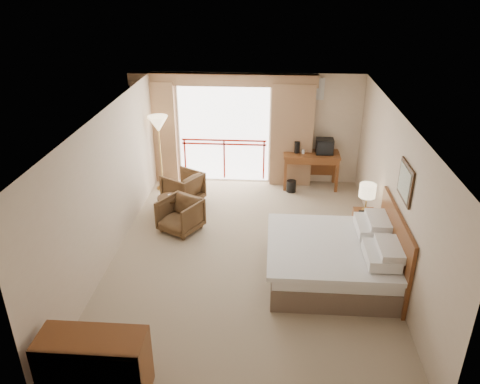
# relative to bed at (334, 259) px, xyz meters

# --- Properties ---
(floor) EXTENTS (7.00, 7.00, 0.00)m
(floor) POSITION_rel_bed_xyz_m (-1.50, 0.60, -0.38)
(floor) COLOR gray
(floor) RESTS_ON ground
(ceiling) EXTENTS (7.00, 7.00, 0.00)m
(ceiling) POSITION_rel_bed_xyz_m (-1.50, 0.60, 2.32)
(ceiling) COLOR white
(ceiling) RESTS_ON wall_back
(wall_back) EXTENTS (5.00, 0.00, 5.00)m
(wall_back) POSITION_rel_bed_xyz_m (-1.50, 4.10, 0.97)
(wall_back) COLOR #C9B296
(wall_back) RESTS_ON ground
(wall_front) EXTENTS (5.00, 0.00, 5.00)m
(wall_front) POSITION_rel_bed_xyz_m (-1.50, -2.90, 0.97)
(wall_front) COLOR #C9B296
(wall_front) RESTS_ON ground
(wall_left) EXTENTS (0.00, 7.00, 7.00)m
(wall_left) POSITION_rel_bed_xyz_m (-4.00, 0.60, 0.97)
(wall_left) COLOR #C9B296
(wall_left) RESTS_ON ground
(wall_right) EXTENTS (0.00, 7.00, 7.00)m
(wall_right) POSITION_rel_bed_xyz_m (1.00, 0.60, 0.97)
(wall_right) COLOR #C9B296
(wall_right) RESTS_ON ground
(balcony_door) EXTENTS (2.40, 0.00, 2.40)m
(balcony_door) POSITION_rel_bed_xyz_m (-2.30, 4.08, 0.82)
(balcony_door) COLOR white
(balcony_door) RESTS_ON wall_back
(balcony_railing) EXTENTS (2.09, 0.03, 1.02)m
(balcony_railing) POSITION_rel_bed_xyz_m (-2.30, 4.06, 0.44)
(balcony_railing) COLOR #AA1D0E
(balcony_railing) RESTS_ON wall_back
(curtain_left) EXTENTS (1.00, 0.26, 2.50)m
(curtain_left) POSITION_rel_bed_xyz_m (-3.95, 3.95, 0.87)
(curtain_left) COLOR #876043
(curtain_left) RESTS_ON wall_back
(curtain_right) EXTENTS (1.00, 0.26, 2.50)m
(curtain_right) POSITION_rel_bed_xyz_m (-0.65, 3.95, 0.87)
(curtain_right) COLOR #876043
(curtain_right) RESTS_ON wall_back
(valance) EXTENTS (4.40, 0.22, 0.28)m
(valance) POSITION_rel_bed_xyz_m (-2.30, 3.98, 2.17)
(valance) COLOR #876043
(valance) RESTS_ON wall_back
(hvac_vent) EXTENTS (0.50, 0.04, 0.50)m
(hvac_vent) POSITION_rel_bed_xyz_m (-0.20, 4.07, 1.97)
(hvac_vent) COLOR silver
(hvac_vent) RESTS_ON wall_back
(bed) EXTENTS (2.13, 2.06, 0.97)m
(bed) POSITION_rel_bed_xyz_m (0.00, 0.00, 0.00)
(bed) COLOR brown
(bed) RESTS_ON floor
(headboard) EXTENTS (0.06, 2.10, 1.30)m
(headboard) POSITION_rel_bed_xyz_m (0.96, 0.00, 0.27)
(headboard) COLOR #5B311B
(headboard) RESTS_ON wall_right
(framed_art) EXTENTS (0.04, 0.72, 0.60)m
(framed_art) POSITION_rel_bed_xyz_m (0.97, 0.00, 1.47)
(framed_art) COLOR black
(framed_art) RESTS_ON wall_right
(nightstand) EXTENTS (0.41, 0.48, 0.58)m
(nightstand) POSITION_rel_bed_xyz_m (0.73, 1.37, -0.09)
(nightstand) COLOR #5B311B
(nightstand) RESTS_ON floor
(table_lamp) EXTENTS (0.32, 0.32, 0.56)m
(table_lamp) POSITION_rel_bed_xyz_m (0.73, 1.42, 0.64)
(table_lamp) COLOR tan
(table_lamp) RESTS_ON nightstand
(phone) EXTENTS (0.20, 0.15, 0.09)m
(phone) POSITION_rel_bed_xyz_m (0.68, 1.22, 0.25)
(phone) COLOR black
(phone) RESTS_ON nightstand
(desk) EXTENTS (1.34, 0.65, 0.87)m
(desk) POSITION_rel_bed_xyz_m (-0.16, 3.85, 0.30)
(desk) COLOR #5B311B
(desk) RESTS_ON floor
(tv) EXTENTS (0.40, 0.32, 0.37)m
(tv) POSITION_rel_bed_xyz_m (0.14, 3.78, 0.68)
(tv) COLOR black
(tv) RESTS_ON desk
(coffee_maker) EXTENTS (0.14, 0.14, 0.29)m
(coffee_maker) POSITION_rel_bed_xyz_m (-0.51, 3.79, 0.63)
(coffee_maker) COLOR black
(coffee_maker) RESTS_ON desk
(cup) EXTENTS (0.08, 0.08, 0.10)m
(cup) POSITION_rel_bed_xyz_m (-0.36, 3.74, 0.54)
(cup) COLOR white
(cup) RESTS_ON desk
(wastebasket) EXTENTS (0.29, 0.29, 0.28)m
(wastebasket) POSITION_rel_bed_xyz_m (-0.62, 3.45, -0.23)
(wastebasket) COLOR black
(wastebasket) RESTS_ON floor
(armchair_far) EXTENTS (1.05, 1.04, 0.70)m
(armchair_far) POSITION_rel_bed_xyz_m (-3.11, 2.75, -0.38)
(armchair_far) COLOR #442E1A
(armchair_far) RESTS_ON floor
(armchair_near) EXTENTS (1.01, 1.02, 0.69)m
(armchair_near) POSITION_rel_bed_xyz_m (-2.93, 1.43, -0.38)
(armchair_near) COLOR #442E1A
(armchair_near) RESTS_ON floor
(side_table) EXTENTS (0.49, 0.49, 0.53)m
(side_table) POSITION_rel_bed_xyz_m (-3.24, 1.85, -0.01)
(side_table) COLOR black
(side_table) RESTS_ON floor
(book) EXTENTS (0.23, 0.26, 0.02)m
(book) POSITION_rel_bed_xyz_m (-3.24, 1.85, 0.16)
(book) COLOR white
(book) RESTS_ON side_table
(floor_lamp) EXTENTS (0.46, 0.46, 1.82)m
(floor_lamp) POSITION_rel_bed_xyz_m (-3.74, 3.41, 1.19)
(floor_lamp) COLOR tan
(floor_lamp) RESTS_ON floor
(dresser) EXTENTS (1.31, 0.56, 0.88)m
(dresser) POSITION_rel_bed_xyz_m (-3.22, -2.67, 0.06)
(dresser) COLOR #5B311B
(dresser) RESTS_ON floor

